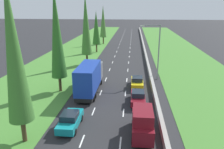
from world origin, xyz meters
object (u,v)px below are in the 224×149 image
Objects in this scene: teal_sedan_left_lane at (70,120)px; poplar_tree_fourth at (96,28)px; poplar_tree_nearest at (13,51)px; maroon_van_right_lane at (142,123)px; yellow_sedan_right_lane at (137,82)px; poplar_tree_second at (57,33)px; maroon_sedan_right_lane at (138,97)px; poplar_tree_third at (86,25)px; blue_box_truck_left_lane at (90,78)px; street_light_mast at (157,48)px; poplar_tree_fifth at (103,22)px.

poplar_tree_fourth is (-3.56, 38.55, 5.58)m from teal_sedan_left_lane.
teal_sedan_left_lane is 8.70m from poplar_tree_nearest.
maroon_van_right_lane is 1.09× the size of yellow_sedan_right_lane.
maroon_sedan_right_lane is at bearing -15.83° from poplar_tree_second.
maroon_sedan_right_lane is 0.42× the size of poplar_tree_fourth.
maroon_van_right_lane is 0.34× the size of poplar_tree_third.
maroon_van_right_lane is 1.09× the size of maroon_sedan_right_lane.
poplar_tree_second is (-4.16, 9.74, 7.48)m from teal_sedan_left_lane.
teal_sedan_left_lane is at bearing -66.85° from poplar_tree_second.
poplar_tree_nearest is at bearing -169.96° from maroon_van_right_lane.
maroon_sedan_right_lane is 0.31× the size of poplar_tree_nearest.
yellow_sedan_right_lane is 0.31× the size of poplar_tree_second.
yellow_sedan_right_lane is at bearing 61.35° from teal_sedan_left_lane.
poplar_tree_third is at bearing 89.96° from poplar_tree_nearest.
blue_box_truck_left_lane reaches higher than maroon_van_right_lane.
street_light_mast is at bearing 55.52° from poplar_tree_nearest.
poplar_tree_nearest is (-10.60, -1.88, 6.90)m from maroon_van_right_lane.
poplar_tree_third is 1.33× the size of poplar_tree_fourth.
poplar_tree_fourth is (-3.71, 28.86, 4.20)m from blue_box_truck_left_lane.
poplar_tree_third is 1.18× the size of poplar_tree_fifth.
poplar_tree_second is at bearing -153.80° from street_light_mast.
maroon_van_right_lane is 0.52× the size of blue_box_truck_left_lane.
poplar_tree_fourth is 1.19× the size of street_light_mast.
maroon_van_right_lane is at bearing -98.90° from street_light_mast.
poplar_tree_fourth is (-10.40, 26.04, 5.58)m from yellow_sedan_right_lane.
poplar_tree_nearest is at bearing -89.85° from poplar_tree_fourth.
teal_sedan_left_lane is at bearing -90.84° from blue_box_truck_left_lane.
teal_sedan_left_lane is 0.31× the size of poplar_tree_second.
poplar_tree_second reaches higher than poplar_tree_fourth.
poplar_tree_second is at bearing -92.68° from poplar_tree_third.
poplar_tree_third is (-3.44, 25.28, 7.35)m from teal_sedan_left_lane.
maroon_sedan_right_lane is 1.00× the size of yellow_sedan_right_lane.
poplar_tree_nearest reaches higher than poplar_tree_second.
poplar_tree_third is at bearing 147.10° from street_light_mast.
maroon_sedan_right_lane is 0.48× the size of blue_box_truck_left_lane.
poplar_tree_nearest reaches higher than teal_sedan_left_lane.
poplar_tree_fourth is (-10.43, 31.94, 5.58)m from maroon_sedan_right_lane.
maroon_sedan_right_lane is 47.29m from poplar_tree_fifth.
poplar_tree_second is at bearing 93.23° from poplar_tree_nearest.
poplar_tree_fifth is 38.16m from street_light_mast.
maroon_sedan_right_lane is 5.90m from yellow_sedan_right_lane.
poplar_tree_nearest is at bearing -90.04° from poplar_tree_third.
maroon_van_right_lane is (7.14, -0.90, 0.59)m from teal_sedan_left_lane.
maroon_van_right_lane is 18.18m from street_light_mast.
poplar_tree_nearest is (-10.29, -15.29, 7.49)m from yellow_sedan_right_lane.
poplar_tree_second reaches higher than street_light_mast.
poplar_tree_third is at bearing 102.93° from blue_box_truck_left_lane.
street_light_mast is (13.50, -35.65, -1.84)m from poplar_tree_fifth.
poplar_tree_second is at bearing -91.20° from poplar_tree_fourth.
poplar_tree_fifth is at bearing 90.15° from poplar_tree_nearest.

